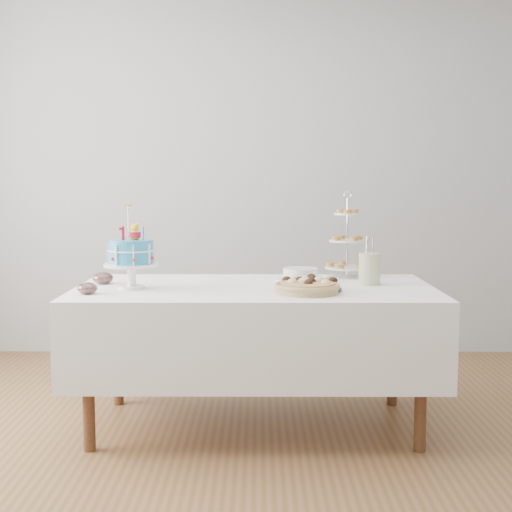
{
  "coord_description": "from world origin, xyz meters",
  "views": [
    {
      "loc": [
        0.02,
        -3.49,
        1.33
      ],
      "look_at": [
        0.01,
        0.3,
        0.94
      ],
      "focal_mm": 50.0,
      "sensor_mm": 36.0,
      "label": 1
    }
  ],
  "objects_px": {
    "pie": "(307,287)",
    "pastry_plate": "(298,278)",
    "tiered_stand": "(347,241)",
    "birthday_cake": "(132,266)",
    "jam_bowl_b": "(103,278)",
    "plate_stack": "(300,275)",
    "table": "(255,328)",
    "jam_bowl_a": "(87,288)",
    "utensil_pitcher": "(370,268)",
    "cupcake_tray": "(310,283)"
  },
  "relations": [
    {
      "from": "cupcake_tray",
      "to": "jam_bowl_a",
      "type": "height_order",
      "value": "cupcake_tray"
    },
    {
      "from": "cupcake_tray",
      "to": "plate_stack",
      "type": "distance_m",
      "value": 0.32
    },
    {
      "from": "plate_stack",
      "to": "jam_bowl_b",
      "type": "xyz_separation_m",
      "value": [
        -1.1,
        -0.09,
        -0.01
      ]
    },
    {
      "from": "utensil_pitcher",
      "to": "pie",
      "type": "bearing_deg",
      "value": -160.0
    },
    {
      "from": "pie",
      "to": "plate_stack",
      "type": "height_order",
      "value": "plate_stack"
    },
    {
      "from": "birthday_cake",
      "to": "tiered_stand",
      "type": "distance_m",
      "value": 1.29
    },
    {
      "from": "plate_stack",
      "to": "utensil_pitcher",
      "type": "xyz_separation_m",
      "value": [
        0.37,
        -0.12,
        0.06
      ]
    },
    {
      "from": "pie",
      "to": "jam_bowl_a",
      "type": "relative_size",
      "value": 3.32
    },
    {
      "from": "table",
      "to": "utensil_pitcher",
      "type": "relative_size",
      "value": 7.26
    },
    {
      "from": "cupcake_tray",
      "to": "tiered_stand",
      "type": "distance_m",
      "value": 0.61
    },
    {
      "from": "utensil_pitcher",
      "to": "pastry_plate",
      "type": "bearing_deg",
      "value": 141.47
    },
    {
      "from": "birthday_cake",
      "to": "pie",
      "type": "distance_m",
      "value": 0.93
    },
    {
      "from": "plate_stack",
      "to": "table",
      "type": "bearing_deg",
      "value": -142.86
    },
    {
      "from": "birthday_cake",
      "to": "pastry_plate",
      "type": "bearing_deg",
      "value": 2.46
    },
    {
      "from": "tiered_stand",
      "to": "utensil_pitcher",
      "type": "xyz_separation_m",
      "value": [
        0.08,
        -0.32,
        -0.12
      ]
    },
    {
      "from": "tiered_stand",
      "to": "plate_stack",
      "type": "relative_size",
      "value": 2.57
    },
    {
      "from": "pastry_plate",
      "to": "jam_bowl_b",
      "type": "height_order",
      "value": "jam_bowl_b"
    },
    {
      "from": "table",
      "to": "plate_stack",
      "type": "bearing_deg",
      "value": 37.14
    },
    {
      "from": "tiered_stand",
      "to": "jam_bowl_a",
      "type": "bearing_deg",
      "value": -154.66
    },
    {
      "from": "birthday_cake",
      "to": "plate_stack",
      "type": "distance_m",
      "value": 0.95
    },
    {
      "from": "pastry_plate",
      "to": "utensil_pitcher",
      "type": "height_order",
      "value": "utensil_pitcher"
    },
    {
      "from": "cupcake_tray",
      "to": "pie",
      "type": "height_order",
      "value": "cupcake_tray"
    },
    {
      "from": "tiered_stand",
      "to": "pastry_plate",
      "type": "height_order",
      "value": "tiered_stand"
    },
    {
      "from": "plate_stack",
      "to": "jam_bowl_b",
      "type": "distance_m",
      "value": 1.1
    },
    {
      "from": "pastry_plate",
      "to": "jam_bowl_a",
      "type": "height_order",
      "value": "jam_bowl_a"
    },
    {
      "from": "plate_stack",
      "to": "pastry_plate",
      "type": "xyz_separation_m",
      "value": [
        -0.02,
        0.02,
        -0.02
      ]
    },
    {
      "from": "pie",
      "to": "jam_bowl_b",
      "type": "xyz_separation_m",
      "value": [
        -1.11,
        0.32,
        0.0
      ]
    },
    {
      "from": "birthday_cake",
      "to": "pastry_plate",
      "type": "distance_m",
      "value": 0.94
    },
    {
      "from": "cupcake_tray",
      "to": "utensil_pitcher",
      "type": "height_order",
      "value": "utensil_pitcher"
    },
    {
      "from": "pie",
      "to": "pastry_plate",
      "type": "xyz_separation_m",
      "value": [
        -0.03,
        0.43,
        -0.01
      ]
    },
    {
      "from": "utensil_pitcher",
      "to": "jam_bowl_b",
      "type": "bearing_deg",
      "value": 159.61
    },
    {
      "from": "birthday_cake",
      "to": "plate_stack",
      "type": "bearing_deg",
      "value": 1.26
    },
    {
      "from": "cupcake_tray",
      "to": "pie",
      "type": "relative_size",
      "value": 0.99
    },
    {
      "from": "birthday_cake",
      "to": "pie",
      "type": "xyz_separation_m",
      "value": [
        0.91,
        -0.14,
        -0.09
      ]
    },
    {
      "from": "tiered_stand",
      "to": "pastry_plate",
      "type": "bearing_deg",
      "value": -147.84
    },
    {
      "from": "table",
      "to": "plate_stack",
      "type": "xyz_separation_m",
      "value": [
        0.26,
        0.19,
        0.27
      ]
    },
    {
      "from": "pie",
      "to": "tiered_stand",
      "type": "bearing_deg",
      "value": 65.98
    },
    {
      "from": "birthday_cake",
      "to": "jam_bowl_b",
      "type": "bearing_deg",
      "value": 120.76
    },
    {
      "from": "plate_stack",
      "to": "pastry_plate",
      "type": "bearing_deg",
      "value": 134.17
    },
    {
      "from": "birthday_cake",
      "to": "pastry_plate",
      "type": "xyz_separation_m",
      "value": [
        0.89,
        0.29,
        -0.1
      ]
    },
    {
      "from": "utensil_pitcher",
      "to": "birthday_cake",
      "type": "bearing_deg",
      "value": 167.64
    },
    {
      "from": "plate_stack",
      "to": "jam_bowl_a",
      "type": "relative_size",
      "value": 1.95
    },
    {
      "from": "pie",
      "to": "pastry_plate",
      "type": "height_order",
      "value": "pie"
    },
    {
      "from": "table",
      "to": "jam_bowl_b",
      "type": "bearing_deg",
      "value": 173.15
    },
    {
      "from": "cupcake_tray",
      "to": "tiered_stand",
      "type": "bearing_deg",
      "value": 64.1
    },
    {
      "from": "plate_stack",
      "to": "utensil_pitcher",
      "type": "bearing_deg",
      "value": -17.63
    },
    {
      "from": "birthday_cake",
      "to": "tiered_stand",
      "type": "xyz_separation_m",
      "value": [
        1.19,
        0.48,
        0.09
      ]
    },
    {
      "from": "pastry_plate",
      "to": "utensil_pitcher",
      "type": "bearing_deg",
      "value": -19.09
    },
    {
      "from": "pie",
      "to": "jam_bowl_a",
      "type": "height_order",
      "value": "jam_bowl_a"
    },
    {
      "from": "pastry_plate",
      "to": "utensil_pitcher",
      "type": "xyz_separation_m",
      "value": [
        0.39,
        -0.13,
        0.08
      ]
    }
  ]
}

